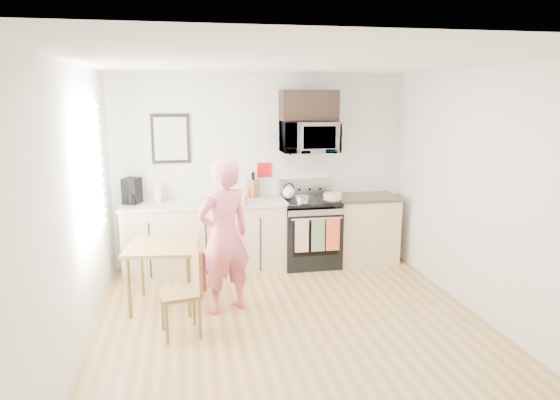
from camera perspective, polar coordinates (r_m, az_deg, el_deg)
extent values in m
plane|color=olive|center=(5.13, 1.88, -14.89)|extent=(4.60, 4.60, 0.00)
cube|color=white|center=(6.92, -2.22, 3.47)|extent=(4.00, 0.04, 2.60)
cube|color=white|center=(2.60, 13.48, -11.34)|extent=(4.00, 0.04, 2.60)
cube|color=white|center=(4.68, -22.64, -1.50)|extent=(0.04, 4.60, 2.60)
cube|color=white|center=(5.48, 22.83, 0.33)|extent=(0.04, 4.60, 2.60)
cube|color=white|center=(4.59, 2.11, 15.50)|extent=(4.00, 4.60, 0.04)
cube|color=silver|center=(5.41, -20.97, 3.01)|extent=(0.02, 1.40, 1.50)
cube|color=white|center=(5.41, -20.86, 3.02)|extent=(0.01, 1.30, 1.40)
cube|color=tan|center=(6.73, -8.55, -4.30)|extent=(2.10, 0.60, 0.90)
cube|color=beige|center=(6.62, -8.67, -0.39)|extent=(2.14, 0.64, 0.04)
cube|color=tan|center=(7.16, 9.61, -3.35)|extent=(0.84, 0.60, 0.90)
cube|color=black|center=(7.05, 9.74, 0.34)|extent=(0.88, 0.64, 0.04)
cube|color=black|center=(6.92, 3.42, -4.28)|extent=(0.76, 0.65, 0.77)
cube|color=black|center=(6.61, 4.10, -4.50)|extent=(0.61, 0.02, 0.45)
cube|color=#ABABB0|center=(6.53, 4.14, -1.71)|extent=(0.74, 0.02, 0.14)
cylinder|color=#ABABB0|center=(6.49, 4.24, -2.15)|extent=(0.68, 0.02, 0.02)
cube|color=black|center=(6.80, 3.47, -0.12)|extent=(0.76, 0.65, 0.04)
cube|color=#ABABB0|center=(7.03, 2.94, 1.45)|extent=(0.76, 0.08, 0.24)
cube|color=silver|center=(6.50, 2.51, -4.13)|extent=(0.18, 0.02, 0.44)
cube|color=#5D7A51|center=(6.55, 4.39, -4.02)|extent=(0.18, 0.02, 0.44)
cube|color=#CD4C1E|center=(6.60, 6.07, -3.92)|extent=(0.18, 0.02, 0.44)
imported|color=#ABABB0|center=(6.77, 3.35, 7.20)|extent=(0.76, 0.51, 0.42)
cube|color=black|center=(6.80, 3.30, 10.76)|extent=(0.76, 0.35, 0.40)
cube|color=black|center=(6.77, -12.39, 6.86)|extent=(0.50, 0.03, 0.65)
cube|color=#ADB2A8|center=(6.75, -12.40, 6.85)|extent=(0.42, 0.01, 0.56)
cube|color=#B50F0F|center=(6.91, -1.79, 3.47)|extent=(0.20, 0.02, 0.20)
imported|color=#D63B59|center=(5.35, -6.41, -4.13)|extent=(0.72, 0.62, 1.68)
cube|color=brown|center=(5.63, -13.28, -5.19)|extent=(0.75, 0.75, 0.04)
cylinder|color=brown|center=(5.52, -16.89, -9.62)|extent=(0.04, 0.04, 0.67)
cylinder|color=brown|center=(5.41, -10.38, -9.75)|extent=(0.04, 0.04, 0.67)
cylinder|color=brown|center=(6.09, -15.52, -7.50)|extent=(0.04, 0.04, 0.67)
cylinder|color=brown|center=(5.99, -9.64, -7.56)|extent=(0.04, 0.04, 0.67)
cube|color=brown|center=(5.01, -11.36, -10.45)|extent=(0.43, 0.43, 0.04)
cube|color=brown|center=(4.95, -9.44, -7.77)|extent=(0.10, 0.37, 0.44)
cube|color=#550E0F|center=(4.95, -9.18, -7.65)|extent=(0.11, 0.34, 0.37)
cylinder|color=brown|center=(4.94, -12.81, -13.68)|extent=(0.03, 0.03, 0.41)
cylinder|color=brown|center=(4.98, -9.12, -13.30)|extent=(0.03, 0.03, 0.41)
cylinder|color=brown|center=(5.22, -13.27, -12.24)|extent=(0.03, 0.03, 0.41)
cylinder|color=brown|center=(5.26, -9.80, -11.90)|extent=(0.03, 0.03, 0.41)
cube|color=brown|center=(6.85, -3.05, 1.34)|extent=(0.17, 0.19, 0.24)
cylinder|color=#B50F0F|center=(6.87, -3.12, 1.01)|extent=(0.12, 0.12, 0.15)
imported|color=white|center=(6.64, -8.07, 0.06)|extent=(0.22, 0.22, 0.05)
cube|color=tan|center=(6.70, -13.79, 0.78)|extent=(0.10, 0.10, 0.24)
cube|color=black|center=(6.70, -16.55, 1.03)|extent=(0.26, 0.28, 0.33)
cylinder|color=black|center=(6.62, -16.60, 0.16)|extent=(0.12, 0.12, 0.12)
cube|color=tan|center=(6.42, -5.37, 0.07)|extent=(0.37, 0.27, 0.12)
cylinder|color=black|center=(6.73, 6.03, 0.00)|extent=(0.30, 0.30, 0.02)
cylinder|color=tan|center=(6.72, 6.04, 0.43)|extent=(0.25, 0.25, 0.08)
sphere|color=white|center=(6.80, 1.01, 0.86)|extent=(0.17, 0.17, 0.17)
cone|color=white|center=(6.78, 1.02, 1.62)|extent=(0.05, 0.05, 0.05)
torus|color=black|center=(6.79, 1.01, 1.32)|extent=(0.16, 0.02, 0.16)
cylinder|color=#ABABB0|center=(6.55, 2.57, 0.06)|extent=(0.18, 0.18, 0.09)
cylinder|color=black|center=(6.41, 2.76, 0.13)|extent=(0.03, 0.16, 0.02)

